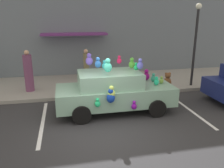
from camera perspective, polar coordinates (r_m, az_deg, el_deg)
The scene contains 10 objects.
ground_plane at distance 7.52m, azimuth -2.73°, elevation -11.32°, with size 60.00×60.00×0.00m, color #2D2D30.
sidewalk at distance 12.11m, azimuth -6.57°, elevation -0.05°, with size 24.00×4.00×0.15m, color gray.
storefront_building at distance 13.75m, azimuth -7.93°, elevation 15.07°, with size 24.00×1.25×6.40m.
parking_stripe_front at distance 9.56m, azimuth 18.46°, elevation -5.88°, with size 0.12×3.60×0.01m, color silver.
parking_stripe_rear at distance 8.38m, azimuth -16.79°, elevation -8.95°, with size 0.12×3.60×0.01m, color silver.
plush_covered_car at distance 8.62m, azimuth 0.54°, elevation -1.71°, with size 4.36×2.03×2.20m.
teddy_bear_on_sidewalk at distance 11.50m, azimuth 13.60°, elevation 0.87°, with size 0.39×0.33×0.75m.
street_lamp_post at distance 11.87m, azimuth 20.06°, elevation 10.93°, with size 0.28×0.28×3.93m.
pedestrian_walking_past at distance 11.18m, azimuth -20.01°, elevation 2.69°, with size 0.40×0.40×1.90m.
pedestrian_by_lamp at distance 12.71m, azimuth -6.42°, elevation 4.72°, with size 0.30×0.30×1.65m.
Camera 1 is at (-1.03, -6.57, 3.51)m, focal length 36.84 mm.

